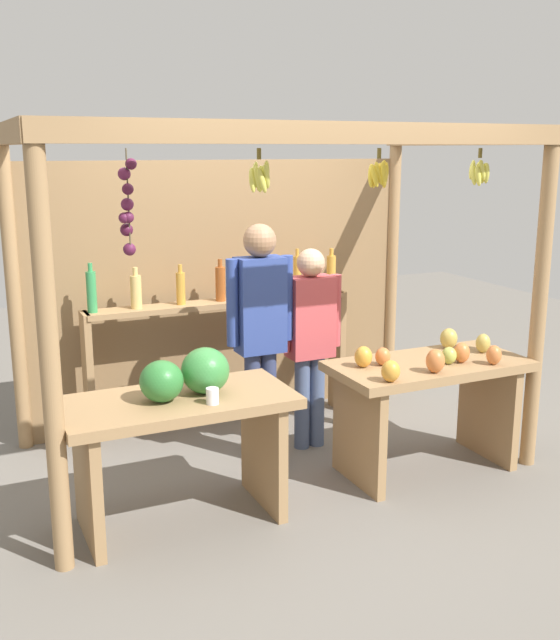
# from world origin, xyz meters

# --- Properties ---
(ground_plane) EXTENTS (12.00, 12.00, 0.00)m
(ground_plane) POSITION_xyz_m (0.00, 0.00, 0.00)
(ground_plane) COLOR slate
(ground_plane) RESTS_ON ground
(market_stall) EXTENTS (3.23, 1.87, 2.26)m
(market_stall) POSITION_xyz_m (-0.00, 0.40, 1.32)
(market_stall) COLOR #99754C
(market_stall) RESTS_ON ground
(fruit_counter_left) EXTENTS (1.31, 0.64, 1.02)m
(fruit_counter_left) POSITION_xyz_m (-0.84, -0.66, 0.63)
(fruit_counter_left) COLOR #99754C
(fruit_counter_left) RESTS_ON ground
(fruit_counter_right) EXTENTS (1.31, 0.64, 0.91)m
(fruit_counter_right) POSITION_xyz_m (0.85, -0.67, 0.58)
(fruit_counter_right) COLOR #99754C
(fruit_counter_right) RESTS_ON ground
(bottle_shelf_unit) EXTENTS (2.07, 0.22, 1.36)m
(bottle_shelf_unit) POSITION_xyz_m (-0.11, 0.66, 0.81)
(bottle_shelf_unit) COLOR #99754C
(bottle_shelf_unit) RESTS_ON ground
(vendor_man) EXTENTS (0.48, 0.22, 1.64)m
(vendor_man) POSITION_xyz_m (-0.07, -0.01, 0.99)
(vendor_man) COLOR navy
(vendor_man) RESTS_ON ground
(vendor_woman) EXTENTS (0.48, 0.20, 1.45)m
(vendor_woman) POSITION_xyz_m (0.32, 0.02, 0.86)
(vendor_woman) COLOR #47577C
(vendor_woman) RESTS_ON ground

